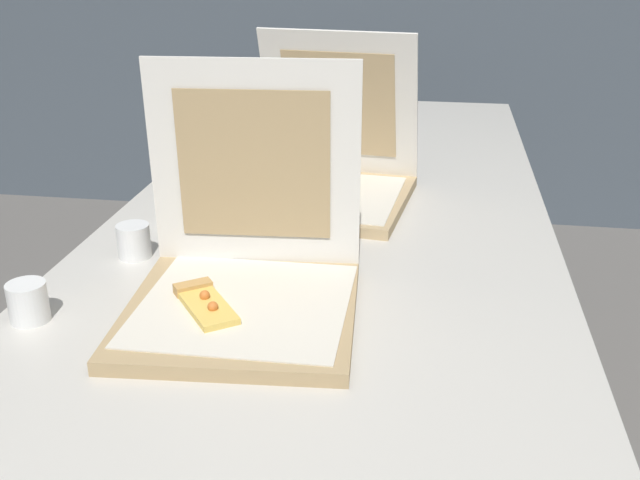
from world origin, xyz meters
name	(u,v)px	position (x,y,z in m)	size (l,w,h in m)	color
table	(324,252)	(0.00, 0.68, 0.71)	(0.90, 2.47, 0.75)	beige
pizza_box_front	(243,277)	(-0.08, 0.34, 0.80)	(0.37, 0.37, 0.37)	tan
pizza_box_middle	(328,177)	(-0.02, 0.87, 0.80)	(0.39, 0.39, 0.36)	tan
cup_white_far	(261,156)	(-0.22, 1.07, 0.78)	(0.06, 0.06, 0.06)	white
cup_white_mid	(174,205)	(-0.31, 0.70, 0.78)	(0.06, 0.06, 0.06)	white
cup_white_near_center	(134,241)	(-0.32, 0.51, 0.78)	(0.06, 0.06, 0.06)	white
cup_white_near_left	(28,302)	(-0.39, 0.26, 0.78)	(0.06, 0.06, 0.06)	white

